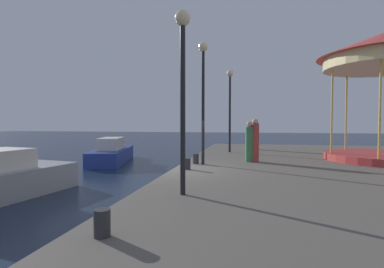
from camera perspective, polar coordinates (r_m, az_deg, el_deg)
name	(u,v)px	position (r m, az deg, el deg)	size (l,w,h in m)	color
ground_plane	(174,190)	(11.00, -3.48, -10.62)	(120.00, 120.00, 0.00)	#162338
quay_dock	(369,187)	(11.20, 30.47, -8.61)	(12.79, 24.86, 0.80)	#5B564F
motorboat_blue	(112,153)	(19.02, -14.94, -3.49)	(3.01, 5.91, 1.50)	navy
lamp_post_near_edge	(183,69)	(6.92, -1.78, 12.26)	(0.36, 0.36, 4.16)	black
lamp_post_mid_promenade	(203,82)	(11.86, 2.11, 9.75)	(0.36, 0.36, 4.74)	black
lamp_post_far_end	(230,96)	(16.69, 7.18, 7.09)	(0.36, 0.36, 4.50)	black
bollard_center	(102,223)	(4.71, -16.65, -15.85)	(0.24, 0.24, 0.40)	#2D2D33
bollard_north	(187,164)	(10.55, -0.94, -5.65)	(0.24, 0.24, 0.40)	#2D2D33
bollard_south	(196,159)	(11.97, 0.71, -4.70)	(0.24, 0.24, 0.40)	#2D2D33
person_mid_promenade	(249,143)	(12.72, 10.79, -1.65)	(0.34, 0.34, 1.69)	#387247
person_by_the_water	(255,142)	(12.79, 11.80, -1.43)	(0.34, 0.34, 1.79)	#B23833
person_far_corner	(256,135)	(18.46, 11.99, -0.22)	(0.34, 0.34, 1.84)	#2D4C8C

